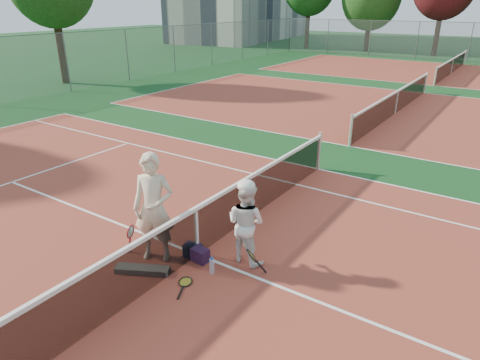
% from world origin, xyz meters
% --- Properties ---
extents(ground, '(130.00, 130.00, 0.00)m').
position_xyz_m(ground, '(0.00, 0.00, 0.00)').
color(ground, '#103C18').
rests_on(ground, ground).
extents(court_main, '(23.77, 10.97, 0.01)m').
position_xyz_m(court_main, '(0.00, 0.00, 0.00)').
color(court_main, maroon).
rests_on(court_main, ground).
extents(court_far_a, '(23.77, 10.97, 0.01)m').
position_xyz_m(court_far_a, '(0.00, 13.50, 0.00)').
color(court_far_a, maroon).
rests_on(court_far_a, ground).
extents(court_far_b, '(23.77, 10.97, 0.01)m').
position_xyz_m(court_far_b, '(0.00, 27.00, 0.00)').
color(court_far_b, maroon).
rests_on(court_far_b, ground).
extents(net_main, '(0.10, 10.98, 1.02)m').
position_xyz_m(net_main, '(0.00, 0.00, 0.51)').
color(net_main, black).
rests_on(net_main, ground).
extents(net_far_a, '(0.10, 10.98, 1.02)m').
position_xyz_m(net_far_a, '(0.00, 13.50, 0.51)').
color(net_far_a, black).
rests_on(net_far_a, ground).
extents(net_far_b, '(0.10, 10.98, 1.02)m').
position_xyz_m(net_far_b, '(0.00, 27.00, 0.51)').
color(net_far_b, black).
rests_on(net_far_b, ground).
extents(fence_back, '(32.00, 0.06, 3.00)m').
position_xyz_m(fence_back, '(0.00, 34.00, 1.50)').
color(fence_back, slate).
rests_on(fence_back, ground).
extents(fence_left, '(0.06, 54.50, 3.00)m').
position_xyz_m(fence_left, '(-16.00, 6.75, 1.50)').
color(fence_left, slate).
rests_on(fence_left, ground).
extents(player_a, '(0.90, 0.78, 2.07)m').
position_xyz_m(player_a, '(-0.58, -0.48, 1.03)').
color(player_a, beige).
rests_on(player_a, ground).
extents(player_b, '(0.78, 0.63, 1.55)m').
position_xyz_m(player_b, '(0.85, 0.37, 0.78)').
color(player_b, white).
rests_on(player_b, ground).
extents(racket_red, '(0.21, 0.30, 0.60)m').
position_xyz_m(racket_red, '(-1.08, -0.64, 0.30)').
color(racket_red, maroon).
rests_on(racket_red, ground).
extents(racket_black_held, '(0.45, 0.45, 0.51)m').
position_xyz_m(racket_black_held, '(1.20, 0.03, 0.26)').
color(racket_black_held, black).
rests_on(racket_black_held, ground).
extents(racket_spare, '(0.50, 0.66, 0.03)m').
position_xyz_m(racket_spare, '(0.38, -0.80, 0.01)').
color(racket_spare, black).
rests_on(racket_spare, ground).
extents(sports_bag_navy, '(0.35, 0.26, 0.26)m').
position_xyz_m(sports_bag_navy, '(-0.04, -0.09, 0.13)').
color(sports_bag_navy, black).
rests_on(sports_bag_navy, ground).
extents(sports_bag_purple, '(0.33, 0.24, 0.26)m').
position_xyz_m(sports_bag_purple, '(0.17, -0.14, 0.13)').
color(sports_bag_purple, '#28112D').
rests_on(sports_bag_purple, ground).
extents(net_cover_canvas, '(0.97, 0.65, 0.10)m').
position_xyz_m(net_cover_canvas, '(-0.46, -0.99, 0.05)').
color(net_cover_canvas, '#605D57').
rests_on(net_cover_canvas, ground).
extents(water_bottle, '(0.09, 0.09, 0.30)m').
position_xyz_m(water_bottle, '(0.60, -0.33, 0.15)').
color(water_bottle, silver).
rests_on(water_bottle, ground).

